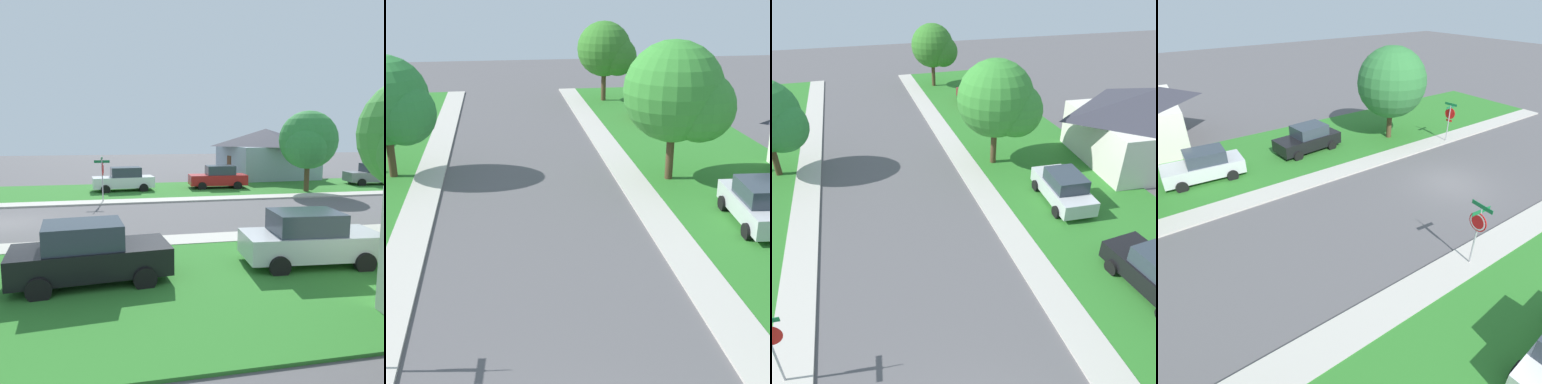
# 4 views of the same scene
# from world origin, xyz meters

# --- Properties ---
(ground_plane) EXTENTS (120.00, 120.00, 0.00)m
(ground_plane) POSITION_xyz_m (0.00, 0.00, 0.00)
(ground_plane) COLOR #565456
(sidewalk_east) EXTENTS (1.40, 56.00, 0.10)m
(sidewalk_east) POSITION_xyz_m (4.70, 12.00, 0.05)
(sidewalk_east) COLOR #B7B2A8
(sidewalk_east) RESTS_ON ground
(lawn_east) EXTENTS (8.00, 56.00, 0.08)m
(lawn_east) POSITION_xyz_m (9.40, 12.00, 0.04)
(lawn_east) COLOR #2D7528
(lawn_east) RESTS_ON ground
(sidewalk_west) EXTENTS (1.40, 56.00, 0.10)m
(sidewalk_west) POSITION_xyz_m (-4.70, 12.00, 0.05)
(sidewalk_west) COLOR #B7B2A8
(sidewalk_west) RESTS_ON ground
(lawn_west) EXTENTS (8.00, 56.00, 0.08)m
(lawn_west) POSITION_xyz_m (-9.40, 12.00, 0.04)
(lawn_west) COLOR #2D7528
(lawn_west) RESTS_ON ground
(stop_sign_far_corner) EXTENTS (0.92, 0.92, 2.77)m
(stop_sign_far_corner) POSITION_xyz_m (-4.81, 4.53, 1.89)
(stop_sign_far_corner) COLOR #9E9EA3
(stop_sign_far_corner) RESTS_ON ground
(car_grey_near_corner) EXTENTS (2.50, 4.52, 1.76)m
(car_grey_near_corner) POSITION_xyz_m (-8.90, 25.89, 0.87)
(car_grey_near_corner) COLOR gray
(car_grey_near_corner) RESTS_ON ground
(car_silver_driveway_right) EXTENTS (2.27, 4.42, 1.76)m
(car_silver_driveway_right) POSITION_xyz_m (8.31, 11.08, 0.87)
(car_silver_driveway_right) COLOR silver
(car_silver_driveway_right) RESTS_ON ground
(car_red_far_down_street) EXTENTS (2.23, 4.40, 1.76)m
(car_red_far_down_street) POSITION_xyz_m (-9.43, 13.00, 0.87)
(car_red_far_down_street) COLOR red
(car_red_far_down_street) RESTS_ON ground
(car_black_across_road) EXTENTS (2.34, 4.45, 1.76)m
(car_black_across_road) POSITION_xyz_m (8.53, 4.33, 0.87)
(car_black_across_road) COLOR black
(car_black_across_road) RESTS_ON ground
(car_white_behind_trees) EXTENTS (2.31, 4.43, 1.76)m
(car_white_behind_trees) POSITION_xyz_m (-9.35, 5.93, 0.87)
(car_white_behind_trees) COLOR white
(car_white_behind_trees) RESTS_ON ground
(tree_across_left) EXTENTS (4.38, 4.07, 5.75)m
(tree_across_left) POSITION_xyz_m (-6.14, 18.51, 3.57)
(tree_across_left) COLOR #4C3823
(tree_across_left) RESTS_ON ground
(house_left_setback) EXTENTS (9.30, 8.15, 4.60)m
(house_left_setback) POSITION_xyz_m (-16.24, 19.49, 2.38)
(house_left_setback) COLOR #93A3B2
(house_left_setback) RESTS_ON ground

